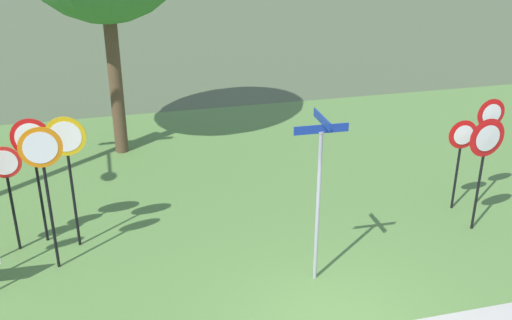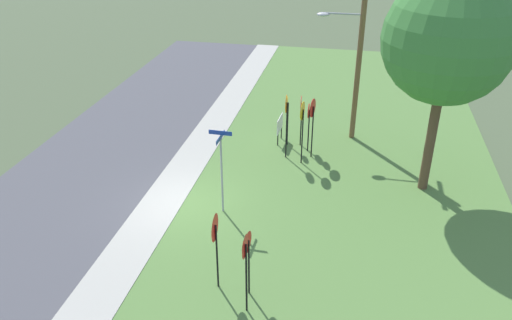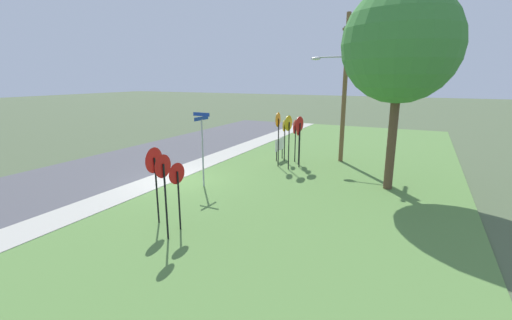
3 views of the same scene
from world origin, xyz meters
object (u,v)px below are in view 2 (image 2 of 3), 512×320
Objects in this scene: stop_sign_near_right at (287,111)px; utility_pole at (357,47)px; yield_sign_near_right at (215,234)px; yield_sign_far_left at (248,249)px; stop_sign_far_right at (302,119)px; notice_board at (280,125)px; stop_sign_near_left at (301,110)px; stop_sign_center_tall at (313,115)px; stop_sign_far_left at (309,118)px; street_name_post at (221,165)px; yield_sign_near_left at (245,256)px; stop_sign_far_center at (286,112)px; oak_tree_left at (448,40)px.

utility_pole is (-1.41, 2.76, 2.63)m from stop_sign_near_right.
yield_sign_near_right reaches higher than yield_sign_far_left.
stop_sign_far_right is 2.22× the size of notice_board.
stop_sign_near_left is 0.88× the size of stop_sign_center_tall.
stop_sign_far_left reaches higher than notice_board.
street_name_post is at bearing -7.15° from notice_board.
stop_sign_far_right reaches higher than yield_sign_near_left.
yield_sign_near_right is (8.80, -1.79, -0.09)m from stop_sign_center_tall.
yield_sign_near_right is (9.76, -0.59, 0.22)m from stop_sign_near_right.
yield_sign_far_left is 11.84m from utility_pole.
stop_sign_near_right is 0.93× the size of yield_sign_near_right.
stop_sign_near_left is at bearing 156.72° from stop_sign_far_center.
stop_sign_center_tall is at bearing 44.97° from stop_sign_near_right.
oak_tree_left is (2.26, 4.81, 4.23)m from stop_sign_far_left.
utility_pole reaches higher than stop_sign_far_center.
yield_sign_near_left is (10.55, 0.45, 0.22)m from stop_sign_near_right.
stop_sign_center_tall is (1.05, 0.61, 0.25)m from stop_sign_near_left.
stop_sign_near_right is 1.31m from stop_sign_far_center.
utility_pole reaches higher than yield_sign_far_left.
street_name_post reaches higher than stop_sign_far_left.
street_name_post is (5.95, -2.04, 0.17)m from stop_sign_near_left.
stop_sign_far_right is 0.35× the size of utility_pole.
utility_pole is (-11.27, 2.39, 2.72)m from yield_sign_far_left.
stop_sign_center_tall is at bearing 166.10° from yield_sign_near_right.
stop_sign_far_right is at bearing -7.39° from stop_sign_far_left.
stop_sign_far_left is at bearing 157.44° from street_name_post.
notice_board is at bearing -165.37° from stop_sign_far_center.
yield_sign_near_left is at bearing 23.67° from street_name_post.
yield_sign_near_left is at bearing 13.28° from yield_sign_far_left.
oak_tree_left is (-7.16, 5.44, 4.26)m from yield_sign_far_left.
yield_sign_near_left is 5.05m from street_name_post.
stop_sign_far_left is 9.44m from yield_sign_far_left.
stop_sign_far_left is at bearing 59.62° from stop_sign_near_right.
stop_sign_far_left is 6.79m from oak_tree_left.
yield_sign_near_right is 10.03m from notice_board.
stop_sign_near_left is 1.45m from stop_sign_far_center.
yield_sign_near_left reaches higher than stop_sign_near_left.
stop_sign_center_tall is at bearing -179.07° from yield_sign_far_left.
stop_sign_far_left is 3.71m from utility_pole.
stop_sign_near_left is 0.94× the size of yield_sign_near_right.
utility_pole is at bearing 136.06° from stop_sign_far_left.
stop_sign_near_right is 9.87m from yield_sign_far_left.
yield_sign_near_left is (9.31, 0.33, -0.22)m from stop_sign_far_center.
utility_pole is (-2.37, 1.55, 2.32)m from stop_sign_center_tall.
street_name_post reaches higher than yield_sign_near_right.
yield_sign_far_left is at bearing -4.32° from stop_sign_near_right.
utility_pole reaches higher than stop_sign_far_left.
stop_sign_near_left is 9.92m from yield_sign_near_right.
street_name_post is at bearing -20.28° from stop_sign_near_right.
stop_sign_far_right is (1.17, -0.14, 0.44)m from stop_sign_far_left.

